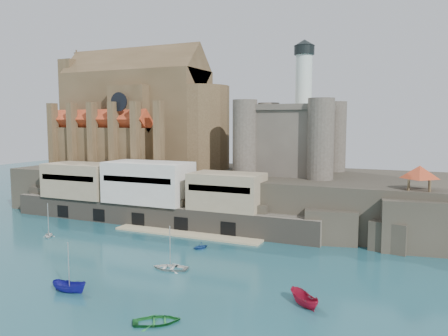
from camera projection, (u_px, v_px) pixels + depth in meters
ground at (119, 261)px, 67.29m from camera, size 300.00×300.00×0.00m
promontory at (222, 192)px, 102.69m from camera, size 100.00×36.00×10.00m
quay at (147, 195)px, 91.75m from camera, size 70.00×12.00×13.05m
church at (141, 119)px, 112.76m from camera, size 47.00×25.93×30.51m
castle_keep at (292, 136)px, 96.32m from camera, size 21.20×21.20×29.30m
rock_outcrop at (417, 225)px, 73.55m from camera, size 14.50×10.50×8.70m
pavilion at (420, 174)px, 72.78m from camera, size 6.40×6.40×5.40m
boat_2 at (70, 292)px, 54.95m from camera, size 2.04×1.99×4.81m
boat_3 at (157, 323)px, 46.41m from camera, size 2.98×3.63×5.16m
boat_4 at (49, 237)px, 81.27m from camera, size 2.91×2.57×2.88m
boat_5 at (304, 305)px, 50.95m from camera, size 2.60×2.59×4.82m
boat_6 at (170, 269)px, 63.51m from camera, size 1.76×3.89×5.26m
boat_7 at (200, 249)px, 73.68m from camera, size 2.86×2.52×2.83m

